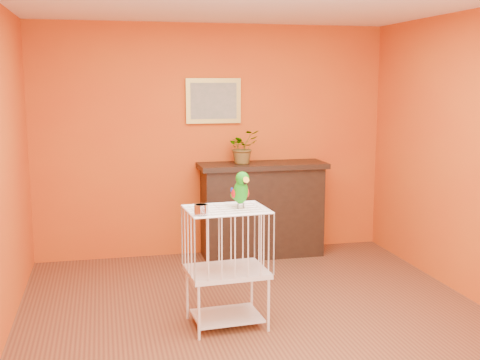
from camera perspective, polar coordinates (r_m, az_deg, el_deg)
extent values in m
plane|color=brown|center=(5.01, 2.38, -13.83)|extent=(4.50, 4.50, 0.00)
plane|color=#C85312|center=(6.83, -2.56, 3.74)|extent=(4.00, 0.00, 4.00)
plane|color=#C85312|center=(2.59, 15.91, -6.06)|extent=(4.00, 0.00, 4.00)
cube|color=black|center=(6.83, 2.09, -3.03)|extent=(1.34, 0.45, 1.01)
cube|color=black|center=(6.74, 2.12, 1.39)|extent=(1.43, 0.51, 0.06)
cube|color=black|center=(6.64, 2.55, -3.40)|extent=(0.94, 0.02, 0.50)
cube|color=maroon|center=(6.74, -0.09, -4.18)|extent=(0.06, 0.20, 0.31)
cube|color=#2C4C26|center=(6.76, 0.65, -4.14)|extent=(0.06, 0.20, 0.31)
cube|color=maroon|center=(6.78, 1.48, -4.09)|extent=(0.06, 0.20, 0.31)
cube|color=#2C4C26|center=(6.81, 2.39, -4.04)|extent=(0.06, 0.20, 0.31)
cube|color=maroon|center=(6.84, 3.30, -3.99)|extent=(0.06, 0.20, 0.31)
imported|color=#26722D|center=(6.72, 0.14, 2.86)|extent=(0.44, 0.46, 0.29)
cube|color=gold|center=(6.77, -2.54, 7.51)|extent=(0.62, 0.03, 0.50)
cube|color=gray|center=(6.75, -2.51, 7.50)|extent=(0.52, 0.01, 0.40)
cube|color=white|center=(5.03, -1.25, -12.75)|extent=(0.56, 0.44, 0.02)
cube|color=white|center=(4.90, -1.27, -8.66)|extent=(0.66, 0.52, 0.04)
cube|color=white|center=(4.77, -1.29, -2.79)|extent=(0.66, 0.52, 0.01)
cylinder|color=white|center=(4.72, -3.93, -12.47)|extent=(0.02, 0.02, 0.44)
cylinder|color=white|center=(4.87, 2.72, -11.77)|extent=(0.02, 0.02, 0.44)
cylinder|color=white|center=(5.12, -5.03, -10.71)|extent=(0.02, 0.02, 0.44)
cylinder|color=white|center=(5.25, 1.12, -10.14)|extent=(0.02, 0.02, 0.44)
cylinder|color=silver|center=(4.55, -3.70, -2.80)|extent=(0.11, 0.11, 0.07)
cylinder|color=#59544C|center=(4.77, -0.20, -2.50)|extent=(0.01, 0.01, 0.04)
cylinder|color=#59544C|center=(4.79, 0.33, -2.45)|extent=(0.01, 0.01, 0.04)
ellipsoid|color=#11920D|center=(4.75, 0.06, -1.15)|extent=(0.14, 0.18, 0.22)
ellipsoid|color=#11920D|center=(4.70, 0.23, 0.16)|extent=(0.12, 0.13, 0.11)
cone|color=orange|center=(4.66, 0.47, -0.08)|extent=(0.06, 0.08, 0.07)
cone|color=black|center=(4.67, 0.41, -0.28)|extent=(0.03, 0.03, 0.03)
sphere|color=black|center=(4.67, -0.09, 0.23)|extent=(0.02, 0.02, 0.02)
sphere|color=black|center=(4.70, 0.73, 0.29)|extent=(0.02, 0.02, 0.02)
ellipsoid|color=#A50C0C|center=(4.74, -0.64, -1.30)|extent=(0.04, 0.07, 0.07)
ellipsoid|color=navy|center=(4.79, 0.67, -1.19)|extent=(0.04, 0.07, 0.07)
cone|color=#11920D|center=(4.83, -0.27, -1.84)|extent=(0.09, 0.16, 0.12)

